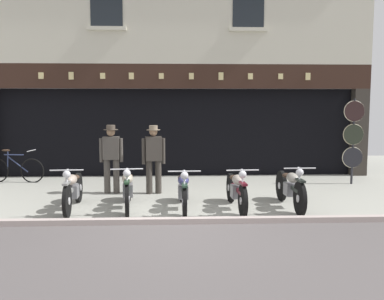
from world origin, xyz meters
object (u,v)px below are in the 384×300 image
motorcycle_center_right (237,189)px  tyre_sign_pole (353,135)px  salesman_left (111,156)px  advert_board_near (100,115)px  motorcycle_right (290,187)px  motorcycle_center_left (128,188)px  shopkeeper_center (154,156)px  motorcycle_left (73,189)px  leaning_bicycle (14,169)px  motorcycle_center (183,189)px

motorcycle_center_right → tyre_sign_pole: size_ratio=0.84×
salesman_left → advert_board_near: advert_board_near is taller
motorcycle_center_right → motorcycle_right: 1.13m
motorcycle_center_right → motorcycle_center_left: bearing=-7.7°
motorcycle_right → shopkeeper_center: shopkeeper_center is taller
motorcycle_left → motorcycle_right: size_ratio=1.00×
motorcycle_right → leaning_bicycle: size_ratio=1.18×
motorcycle_center → shopkeeper_center: size_ratio=1.23×
motorcycle_right → shopkeeper_center: 3.31m
motorcycle_center → motorcycle_right: motorcycle_right is taller
motorcycle_left → leaning_bicycle: 3.96m
motorcycle_right → salesman_left: 4.26m
shopkeeper_center → motorcycle_center_left: bearing=62.8°
salesman_left → motorcycle_center: bearing=134.6°
motorcycle_left → motorcycle_right: 4.46m
motorcycle_center_right → salesman_left: 3.30m
motorcycle_right → advert_board_near: size_ratio=2.01×
motorcycle_center_right → motorcycle_left: bearing=-4.8°
tyre_sign_pole → leaning_bicycle: 9.27m
motorcycle_center_right → motorcycle_right: (1.13, 0.08, 0.01)m
motorcycle_center_left → shopkeeper_center: 1.59m
shopkeeper_center → tyre_sign_pole: tyre_sign_pole is taller
motorcycle_right → shopkeeper_center: bearing=-29.3°
motorcycle_center_left → advert_board_near: 4.54m
motorcycle_center_left → motorcycle_center_right: bearing=170.2°
motorcycle_left → motorcycle_center_right: 3.33m
motorcycle_right → motorcycle_center_right: bearing=3.1°
motorcycle_left → salesman_left: bearing=-112.5°
motorcycle_right → motorcycle_center: bearing=-0.1°
motorcycle_left → motorcycle_center_right: bearing=174.5°
motorcycle_center → leaning_bicycle: 5.63m
shopkeeper_center → salesman_left: bearing=-14.2°
motorcycle_left → motorcycle_center_right: motorcycle_left is taller
motorcycle_left → salesman_left: 1.76m
advert_board_near → leaning_bicycle: size_ratio=0.59×
motorcycle_center → motorcycle_center_right: bearing=176.6°
salesman_left → leaning_bicycle: bearing=-29.2°
tyre_sign_pole → leaning_bicycle: (-9.20, 0.65, -0.95)m
motorcycle_center → salesman_left: size_ratio=1.23×
tyre_sign_pole → motorcycle_left: bearing=-159.7°
advert_board_near → leaning_bicycle: (-2.20, -1.02, -1.47)m
motorcycle_left → motorcycle_center: bearing=174.6°
salesman_left → shopkeeper_center: bearing=174.5°
motorcycle_center_right → shopkeeper_center: 2.45m
shopkeeper_center → advert_board_near: (-1.71, 2.70, 0.93)m
motorcycle_right → tyre_sign_pole: 3.63m
motorcycle_left → advert_board_near: 4.44m
salesman_left → shopkeeper_center: (1.02, -0.09, -0.01)m
advert_board_near → motorcycle_right: bearing=-42.7°
motorcycle_center → leaning_bicycle: size_ratio=1.20×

